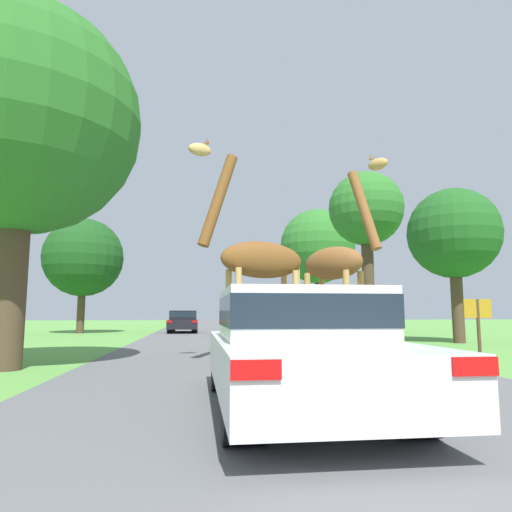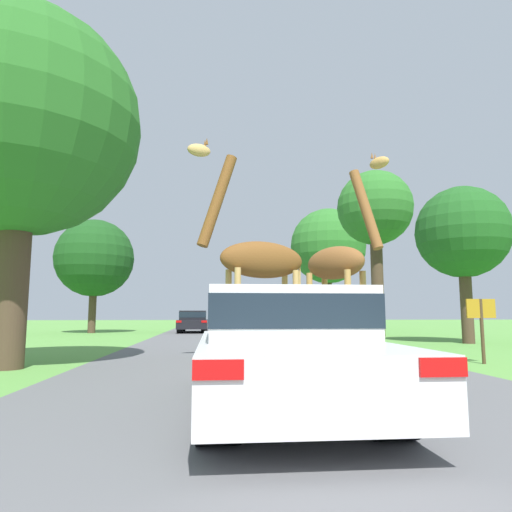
{
  "view_description": "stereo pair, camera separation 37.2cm",
  "coord_description": "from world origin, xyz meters",
  "views": [
    {
      "loc": [
        -1.49,
        -0.21,
        1.15
      ],
      "look_at": [
        -0.09,
        10.64,
        2.52
      ],
      "focal_mm": 32.0,
      "sensor_mm": 36.0,
      "label": 1
    },
    {
      "loc": [
        -1.12,
        -0.25,
        1.15
      ],
      "look_at": [
        -0.09,
        10.64,
        2.52
      ],
      "focal_mm": 32.0,
      "sensor_mm": 36.0,
      "label": 2
    }
  ],
  "objects": [
    {
      "name": "road",
      "position": [
        0.0,
        30.0,
        0.0
      ],
      "size": [
        8.0,
        120.0,
        0.0
      ],
      "color": "#5B5B5E",
      "rests_on": "ground"
    },
    {
      "name": "giraffe_near_road",
      "position": [
        -0.07,
        10.59,
        2.45
      ],
      "size": [
        2.99,
        1.46,
        5.24
      ],
      "rotation": [
        0.0,
        0.0,
        1.92
      ],
      "color": "tan",
      "rests_on": "ground"
    },
    {
      "name": "giraffe_companion",
      "position": [
        2.24,
        11.65,
        2.44
      ],
      "size": [
        1.95,
        2.54,
        5.22
      ],
      "rotation": [
        0.0,
        0.0,
        -2.54
      ],
      "color": "tan",
      "rests_on": "ground"
    },
    {
      "name": "car_lead_maroon",
      "position": [
        -0.26,
        5.38,
        0.76
      ],
      "size": [
        1.99,
        4.8,
        1.44
      ],
      "color": "silver",
      "rests_on": "ground"
    },
    {
      "name": "car_queue_right",
      "position": [
        2.22,
        22.15,
        0.66
      ],
      "size": [
        1.71,
        4.81,
        1.2
      ],
      "color": "#144C28",
      "rests_on": "ground"
    },
    {
      "name": "car_queue_left",
      "position": [
        -2.3,
        27.96,
        0.69
      ],
      "size": [
        1.74,
        4.08,
        1.31
      ],
      "color": "black",
      "rests_on": "ground"
    },
    {
      "name": "tree_left_edge",
      "position": [
        8.64,
        16.58,
        4.29
      ],
      "size": [
        3.6,
        3.6,
        6.13
      ],
      "color": "#4C3828",
      "rests_on": "ground"
    },
    {
      "name": "tree_centre_back",
      "position": [
        -5.34,
        9.81,
        5.32
      ],
      "size": [
        5.07,
        5.07,
        7.9
      ],
      "color": "#4C3828",
      "rests_on": "ground"
    },
    {
      "name": "tree_right_cluster",
      "position": [
        7.14,
        31.72,
        5.96
      ],
      "size": [
        5.42,
        5.42,
        8.69
      ],
      "color": "#4C3828",
      "rests_on": "ground"
    },
    {
      "name": "tree_far_right",
      "position": [
        -8.19,
        27.56,
        4.41
      ],
      "size": [
        4.61,
        4.61,
        6.73
      ],
      "color": "#4C3828",
      "rests_on": "ground"
    },
    {
      "name": "tree_mid_field",
      "position": [
        7.14,
        22.04,
        6.42
      ],
      "size": [
        3.85,
        3.85,
        8.48
      ],
      "color": "#4C3828",
      "rests_on": "ground"
    },
    {
      "name": "sign_post",
      "position": [
        5.07,
        9.84,
        1.03
      ],
      "size": [
        0.7,
        0.08,
        1.48
      ],
      "color": "#4C3823",
      "rests_on": "ground"
    }
  ]
}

